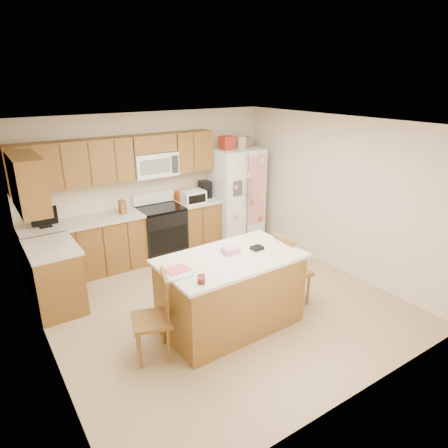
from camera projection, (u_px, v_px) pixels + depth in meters
ground at (220, 302)px, 5.73m from camera, size 4.50×4.50×0.00m
room_shell at (220, 206)px, 5.23m from camera, size 4.60×4.60×2.52m
cabinetry at (107, 220)px, 6.31m from camera, size 3.36×1.56×2.15m
stove at (161, 231)px, 7.08m from camera, size 0.76×0.65×1.13m
refrigerator at (236, 194)px, 7.69m from camera, size 0.90×0.79×2.04m
island at (230, 291)px, 5.04m from camera, size 1.81×1.07×1.06m
windsor_chair_left at (153, 319)px, 4.47m from camera, size 0.53×0.54×1.02m
windsor_chair_back at (202, 280)px, 5.47m from camera, size 0.43×0.42×0.89m
windsor_chair_right at (290, 271)px, 5.56m from camera, size 0.45×0.47×1.04m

